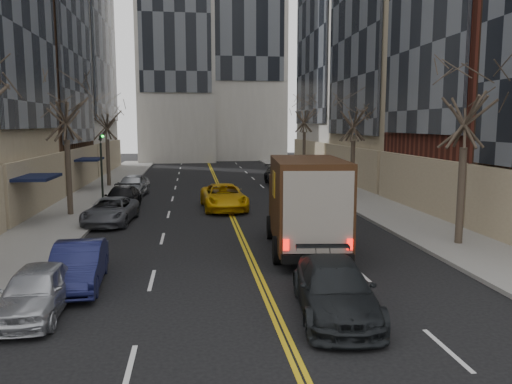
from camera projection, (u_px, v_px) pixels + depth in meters
sidewalk_left at (92, 197)px, 34.22m from camera, size 4.00×66.00×0.15m
sidewalk_right at (346, 192)px, 36.49m from camera, size 4.00×66.00×0.15m
tree_lf_mid at (65, 95)px, 26.48m from camera, size 3.20×3.20×8.91m
tree_lf_far at (106, 112)px, 39.33m from camera, size 3.20×3.20×8.12m
tree_rt_near at (467, 88)px, 19.88m from camera, size 3.20×3.20×8.71m
tree_rt_mid at (354, 107)px, 33.67m from camera, size 3.20×3.20×8.32m
tree_rt_far at (305, 106)px, 48.34m from camera, size 3.20×3.20×9.11m
traffic_signal at (101, 162)px, 29.13m from camera, size 0.29×0.26×4.70m
ups_truck at (306, 205)px, 19.73m from camera, size 3.30×7.03×3.73m
observer_sedan at (335, 289)px, 13.24m from camera, size 2.49×5.02×1.40m
taxi at (224, 197)px, 29.67m from camera, size 2.75×5.48×1.49m
pedestrian at (282, 221)px, 22.21m from camera, size 0.50×0.63×1.53m
parked_lf_a at (36, 291)px, 13.21m from camera, size 1.59×3.90×1.33m
parked_lf_b at (78, 265)px, 15.54m from camera, size 1.70×4.23×1.37m
parked_lf_c at (111, 211)px, 25.42m from camera, size 2.57×4.88×1.31m
parked_lf_d at (122, 198)px, 29.65m from camera, size 2.00×4.67×1.34m
parked_lf_e at (133, 185)px, 34.96m from camera, size 2.31×4.76×1.57m
parked_rt_a at (301, 190)px, 33.38m from camera, size 1.67×4.16×1.34m
parked_rt_b at (296, 176)px, 41.00m from camera, size 2.94×5.72×1.54m
parked_rt_c at (280, 176)px, 41.38m from camera, size 2.39×5.59×1.60m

